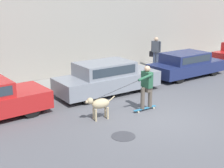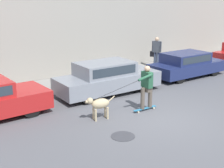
{
  "view_description": "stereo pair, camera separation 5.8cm",
  "coord_description": "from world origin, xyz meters",
  "px_view_note": "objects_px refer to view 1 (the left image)",
  "views": [
    {
      "loc": [
        -7.09,
        -6.99,
        3.99
      ],
      "look_at": [
        -0.78,
        1.7,
        0.95
      ],
      "focal_mm": 50.0,
      "sensor_mm": 36.0,
      "label": 1
    },
    {
      "loc": [
        -7.04,
        -7.03,
        3.99
      ],
      "look_at": [
        -0.78,
        1.7,
        0.95
      ],
      "focal_mm": 50.0,
      "sensor_mm": 36.0,
      "label": 2
    }
  ],
  "objects_px": {
    "parked_car_2": "(186,65)",
    "dog": "(99,104)",
    "parked_car_1": "(107,78)",
    "skateboarder": "(146,85)",
    "pedestrian_with_bag": "(156,51)"
  },
  "relations": [
    {
      "from": "parked_car_2",
      "to": "skateboarder",
      "type": "distance_m",
      "value": 5.55
    },
    {
      "from": "pedestrian_with_bag",
      "to": "parked_car_2",
      "type": "bearing_deg",
      "value": -108.54
    },
    {
      "from": "parked_car_1",
      "to": "dog",
      "type": "distance_m",
      "value": 2.92
    },
    {
      "from": "dog",
      "to": "parked_car_1",
      "type": "bearing_deg",
      "value": -121.59
    },
    {
      "from": "parked_car_2",
      "to": "skateboarder",
      "type": "xyz_separation_m",
      "value": [
        -4.96,
        -2.48,
        0.32
      ]
    },
    {
      "from": "skateboarder",
      "to": "pedestrian_with_bag",
      "type": "relative_size",
      "value": 1.56
    },
    {
      "from": "parked_car_1",
      "to": "skateboarder",
      "type": "bearing_deg",
      "value": -89.38
    },
    {
      "from": "skateboarder",
      "to": "pedestrian_with_bag",
      "type": "distance_m",
      "value": 6.67
    },
    {
      "from": "dog",
      "to": "pedestrian_with_bag",
      "type": "xyz_separation_m",
      "value": [
        6.68,
        4.36,
        0.52
      ]
    },
    {
      "from": "parked_car_1",
      "to": "pedestrian_with_bag",
      "type": "height_order",
      "value": "pedestrian_with_bag"
    },
    {
      "from": "parked_car_2",
      "to": "pedestrian_with_bag",
      "type": "relative_size",
      "value": 2.43
    },
    {
      "from": "skateboarder",
      "to": "dog",
      "type": "bearing_deg",
      "value": -6.19
    },
    {
      "from": "skateboarder",
      "to": "pedestrian_with_bag",
      "type": "xyz_separation_m",
      "value": [
        4.83,
        4.6,
        0.13
      ]
    },
    {
      "from": "parked_car_2",
      "to": "dog",
      "type": "xyz_separation_m",
      "value": [
        -6.81,
        -2.23,
        -0.07
      ]
    },
    {
      "from": "parked_car_1",
      "to": "parked_car_2",
      "type": "relative_size",
      "value": 1.1
    }
  ]
}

